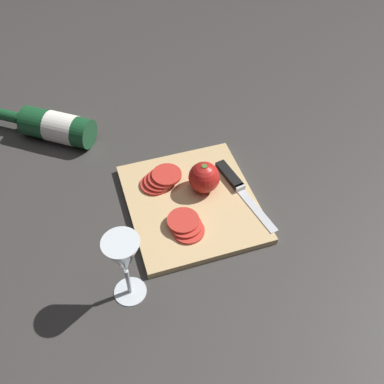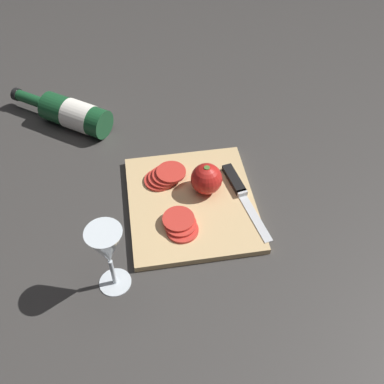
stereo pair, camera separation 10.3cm
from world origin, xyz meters
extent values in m
plane|color=#383533|center=(0.00, 0.00, 0.00)|extent=(3.00, 3.00, 0.00)
cube|color=tan|center=(0.08, 0.00, 0.01)|extent=(0.33, 0.29, 0.02)
cylinder|color=#194C28|center=(0.42, 0.27, 0.04)|extent=(0.18, 0.20, 0.08)
cone|color=#194C28|center=(0.48, 0.35, 0.04)|extent=(0.07, 0.06, 0.08)
cylinder|color=#194C28|center=(0.51, 0.40, 0.04)|extent=(0.07, 0.09, 0.03)
cylinder|color=white|center=(0.41, 0.25, 0.04)|extent=(0.11, 0.11, 0.08)
cylinder|color=silver|center=(-0.10, 0.19, 0.00)|extent=(0.07, 0.07, 0.00)
cylinder|color=silver|center=(-0.10, 0.19, 0.04)|extent=(0.01, 0.01, 0.08)
cone|color=silver|center=(-0.10, 0.19, 0.13)|extent=(0.07, 0.07, 0.09)
cone|color=#DBCC84|center=(-0.10, 0.19, 0.09)|extent=(0.02, 0.02, 0.03)
sphere|color=red|center=(0.11, -0.04, 0.05)|extent=(0.07, 0.07, 0.07)
cylinder|color=#47702D|center=(0.11, -0.04, 0.09)|extent=(0.01, 0.01, 0.01)
cube|color=silver|center=(0.01, -0.13, 0.02)|extent=(0.15, 0.05, 0.00)
cube|color=silver|center=(0.08, -0.12, 0.02)|extent=(0.02, 0.03, 0.01)
cube|color=black|center=(0.13, -0.11, 0.02)|extent=(0.10, 0.04, 0.01)
cylinder|color=red|center=(0.00, 0.03, 0.02)|extent=(0.07, 0.07, 0.01)
cylinder|color=red|center=(0.01, 0.04, 0.03)|extent=(0.07, 0.07, 0.01)
cylinder|color=red|center=(0.02, 0.04, 0.03)|extent=(0.07, 0.07, 0.01)
cylinder|color=red|center=(0.16, 0.07, 0.02)|extent=(0.07, 0.07, 0.01)
cylinder|color=red|center=(0.16, 0.06, 0.03)|extent=(0.07, 0.07, 0.01)
cylinder|color=red|center=(0.16, 0.05, 0.03)|extent=(0.07, 0.07, 0.01)
cylinder|color=red|center=(0.16, 0.04, 0.04)|extent=(0.07, 0.07, 0.01)
camera|label=1|loc=(-0.57, 0.21, 0.81)|focal=42.00mm
camera|label=2|loc=(-0.59, 0.11, 0.81)|focal=42.00mm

